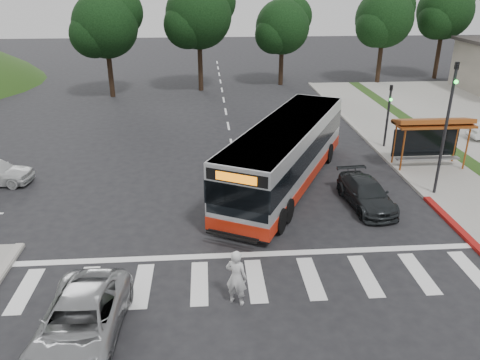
{
  "coord_description": "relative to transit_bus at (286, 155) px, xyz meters",
  "views": [
    {
      "loc": [
        -1.59,
        -18.79,
        9.91
      ],
      "look_at": [
        -0.16,
        0.35,
        1.6
      ],
      "focal_mm": 35.0,
      "sensor_mm": 36.0,
      "label": 1
    }
  ],
  "objects": [
    {
      "name": "tree_north_c",
      "position": [
        -12.33,
        20.8,
        4.64
      ],
      "size": [
        6.16,
        5.74,
        9.3
      ],
      "color": "black",
      "rests_on": "ground"
    },
    {
      "name": "transit_bus",
      "position": [
        0.0,
        0.0,
        0.0
      ],
      "size": [
        8.3,
        12.66,
        3.31
      ],
      "primitive_type": null,
      "rotation": [
        0.0,
        0.0,
        -0.47
      ],
      "color": "#A8ABAD",
      "rests_on": "ground"
    },
    {
      "name": "crosswalk_ladder",
      "position": [
        -2.41,
        -8.27,
        -1.65
      ],
      "size": [
        18.0,
        2.6,
        0.01
      ],
      "primitive_type": "cube",
      "color": "silver",
      "rests_on": "ground"
    },
    {
      "name": "tree_ne_a",
      "position": [
        13.67,
        24.8,
        4.74
      ],
      "size": [
        6.16,
        5.74,
        9.3
      ],
      "color": "black",
      "rests_on": "parking_lot"
    },
    {
      "name": "traffic_signal_ne_short",
      "position": [
        7.19,
        5.22,
        0.82
      ],
      "size": [
        0.18,
        0.37,
        4.0
      ],
      "color": "black",
      "rests_on": "ground"
    },
    {
      "name": "curb_east",
      "position": [
        6.59,
        4.73,
        -1.58
      ],
      "size": [
        0.3,
        40.0,
        0.15
      ],
      "primitive_type": "cube",
      "color": "#9E9991",
      "rests_on": "ground"
    },
    {
      "name": "sidewalk_east",
      "position": [
        8.59,
        4.73,
        -1.59
      ],
      "size": [
        4.0,
        40.0,
        0.12
      ],
      "primitive_type": "cube",
      "color": "gray",
      "rests_on": "ground"
    },
    {
      "name": "traffic_signal_ne_tall",
      "position": [
        7.19,
        -1.77,
        2.22
      ],
      "size": [
        0.18,
        0.37,
        6.5
      ],
      "color": "black",
      "rests_on": "ground"
    },
    {
      "name": "curb_east_red",
      "position": [
        6.59,
        -5.27,
        -1.58
      ],
      "size": [
        0.32,
        6.0,
        0.15
      ],
      "primitive_type": "cube",
      "color": "maroon",
      "rests_on": "ground"
    },
    {
      "name": "tree_north_b",
      "position": [
        3.66,
        24.79,
        4.01
      ],
      "size": [
        5.72,
        5.33,
        8.43
      ],
      "color": "black",
      "rests_on": "ground"
    },
    {
      "name": "ground",
      "position": [
        -2.41,
        -3.27,
        -1.65
      ],
      "size": [
        140.0,
        140.0,
        0.0
      ],
      "primitive_type": "plane",
      "color": "black",
      "rests_on": "ground"
    },
    {
      "name": "tree_north_a",
      "position": [
        -4.32,
        22.8,
        5.27
      ],
      "size": [
        6.6,
        6.15,
        10.17
      ],
      "color": "black",
      "rests_on": "ground"
    },
    {
      "name": "bus_shelter",
      "position": [
        8.39,
        1.84,
        0.7
      ],
      "size": [
        4.2,
        1.6,
        2.86
      ],
      "color": "#9B4919",
      "rests_on": "sidewalk_east"
    },
    {
      "name": "dark_sedan",
      "position": [
        3.39,
        -2.71,
        -1.03
      ],
      "size": [
        2.11,
        4.44,
        1.25
      ],
      "primitive_type": "imported",
      "rotation": [
        0.0,
        0.0,
        0.08
      ],
      "color": "black",
      "rests_on": "ground"
    },
    {
      "name": "silver_suv_south",
      "position": [
        -7.84,
        -10.94,
        -0.96
      ],
      "size": [
        2.52,
        5.11,
        1.39
      ],
      "primitive_type": "imported",
      "rotation": [
        0.0,
        0.0,
        -0.04
      ],
      "color": "#949699",
      "rests_on": "ground"
    },
    {
      "name": "tree_ne_b",
      "position": [
        20.67,
        26.8,
        5.27
      ],
      "size": [
        6.16,
        5.74,
        10.02
      ],
      "color": "black",
      "rests_on": "ground"
    },
    {
      "name": "pedestrian",
      "position": [
        -3.18,
        -9.44,
        -0.66
      ],
      "size": [
        0.86,
        0.75,
        1.99
      ],
      "primitive_type": "imported",
      "rotation": [
        0.0,
        0.0,
        2.68
      ],
      "color": "silver",
      "rests_on": "ground"
    }
  ]
}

